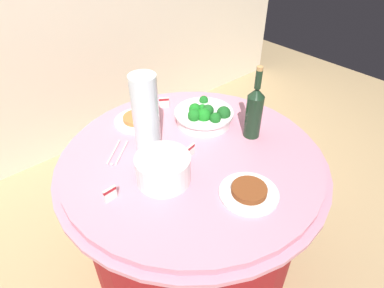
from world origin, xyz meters
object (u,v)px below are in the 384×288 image
(food_plate_stir_fry, at_px, (249,192))
(label_placard_front, at_px, (110,193))
(label_placard_mid, at_px, (190,150))
(plate_stack, at_px, (163,169))
(decorative_fruit_vase, at_px, (146,117))
(food_plate_peanuts, at_px, (137,120))
(serving_tongs, at_px, (117,153))
(wine_bottle, at_px, (254,111))
(label_placard_rear, at_px, (164,102))
(broccoli_bowl, at_px, (204,116))

(food_plate_stir_fry, xyz_separation_m, label_placard_front, (-0.40, 0.31, 0.02))
(label_placard_mid, bearing_deg, plate_stack, -166.69)
(decorative_fruit_vase, bearing_deg, food_plate_peanuts, 70.34)
(serving_tongs, bearing_deg, decorative_fruit_vase, -19.46)
(label_placard_mid, bearing_deg, wine_bottle, -12.15)
(label_placard_front, height_order, label_placard_mid, same)
(food_plate_stir_fry, height_order, label_placard_front, label_placard_front)
(plate_stack, relative_size, decorative_fruit_vase, 0.62)
(food_plate_stir_fry, bearing_deg, label_placard_rear, 78.86)
(wine_bottle, xyz_separation_m, label_placard_mid, (-0.31, 0.07, -0.10))
(wine_bottle, distance_m, food_plate_peanuts, 0.56)
(serving_tongs, relative_size, label_placard_rear, 2.72)
(decorative_fruit_vase, relative_size, label_placard_mid, 6.18)
(serving_tongs, distance_m, label_placard_front, 0.26)
(serving_tongs, distance_m, food_plate_stir_fry, 0.58)
(label_placard_rear, bearing_deg, decorative_fruit_vase, -138.45)
(plate_stack, bearing_deg, serving_tongs, 102.67)
(broccoli_bowl, relative_size, label_placard_mid, 5.09)
(label_placard_front, distance_m, label_placard_rear, 0.66)
(label_placard_front, bearing_deg, decorative_fruit_vase, 30.70)
(serving_tongs, bearing_deg, wine_bottle, -27.64)
(serving_tongs, distance_m, food_plate_peanuts, 0.25)
(plate_stack, relative_size, label_placard_mid, 3.82)
(broccoli_bowl, relative_size, label_placard_front, 5.09)
(broccoli_bowl, height_order, label_placard_front, broccoli_bowl)
(serving_tongs, bearing_deg, broccoli_bowl, -9.02)
(food_plate_stir_fry, xyz_separation_m, food_plate_peanuts, (-0.04, 0.68, -0.00))
(food_plate_stir_fry, distance_m, label_placard_rear, 0.72)
(plate_stack, bearing_deg, food_plate_peanuts, 70.30)
(broccoli_bowl, relative_size, decorative_fruit_vase, 0.82)
(plate_stack, bearing_deg, label_placard_mid, 13.31)
(wine_bottle, relative_size, label_placard_rear, 6.11)
(broccoli_bowl, height_order, serving_tongs, broccoli_bowl)
(serving_tongs, distance_m, label_placard_mid, 0.31)
(label_placard_mid, xyz_separation_m, label_placard_rear, (0.16, 0.39, 0.00))
(wine_bottle, distance_m, label_placard_rear, 0.49)
(decorative_fruit_vase, bearing_deg, plate_stack, -109.74)
(broccoli_bowl, relative_size, food_plate_stir_fry, 1.27)
(wine_bottle, relative_size, decorative_fruit_vase, 0.99)
(wine_bottle, bearing_deg, food_plate_peanuts, 127.54)
(broccoli_bowl, height_order, label_placard_mid, broccoli_bowl)
(food_plate_stir_fry, relative_size, food_plate_peanuts, 1.00)
(broccoli_bowl, distance_m, food_plate_peanuts, 0.33)
(broccoli_bowl, relative_size, label_placard_rear, 5.09)
(plate_stack, height_order, label_placard_rear, plate_stack)
(wine_bottle, bearing_deg, decorative_fruit_vase, 149.92)
(label_placard_mid, bearing_deg, serving_tongs, 136.64)
(wine_bottle, height_order, serving_tongs, wine_bottle)
(broccoli_bowl, distance_m, plate_stack, 0.42)
(decorative_fruit_vase, relative_size, food_plate_peanuts, 1.55)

